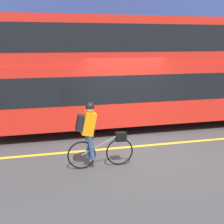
{
  "coord_description": "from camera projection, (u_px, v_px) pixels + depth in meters",
  "views": [
    {
      "loc": [
        -2.87,
        -8.04,
        2.98
      ],
      "look_at": [
        -0.64,
        0.45,
        1.0
      ],
      "focal_mm": 50.0,
      "sensor_mm": 36.0,
      "label": 1
    }
  ],
  "objects": [
    {
      "name": "ground_plane",
      "position": [
        137.0,
        148.0,
        8.95
      ],
      "size": [
        80.0,
        80.0,
        0.0
      ],
      "primitive_type": "plane",
      "color": "#424244"
    },
    {
      "name": "sidewalk_curb",
      "position": [
        98.0,
        108.0,
        14.03
      ],
      "size": [
        60.0,
        2.32,
        0.15
      ],
      "color": "#A8A399",
      "rests_on": "ground_plane"
    },
    {
      "name": "road_center_line",
      "position": [
        136.0,
        146.0,
        9.08
      ],
      "size": [
        50.0,
        0.14,
        0.01
      ],
      "primitive_type": "cube",
      "color": "yellow",
      "rests_on": "ground_plane"
    },
    {
      "name": "bus",
      "position": [
        133.0,
        68.0,
        10.81
      ],
      "size": [
        10.35,
        2.49,
        3.76
      ],
      "color": "black",
      "rests_on": "ground_plane"
    },
    {
      "name": "street_sign_post",
      "position": [
        73.0,
        77.0,
        13.33
      ],
      "size": [
        0.36,
        0.09,
        2.42
      ],
      "color": "#59595B",
      "rests_on": "sidewalk_curb"
    },
    {
      "name": "cyclist_on_bike",
      "position": [
        94.0,
        133.0,
        7.38
      ],
      "size": [
        1.63,
        0.32,
        1.62
      ],
      "color": "black",
      "rests_on": "ground_plane"
    },
    {
      "name": "building_facade",
      "position": [
        91.0,
        25.0,
        14.46
      ],
      "size": [
        60.0,
        0.3,
        7.44
      ],
      "color": "#33478C",
      "rests_on": "ground_plane"
    }
  ]
}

